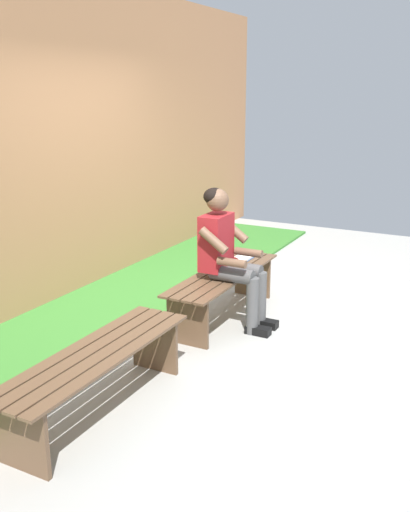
% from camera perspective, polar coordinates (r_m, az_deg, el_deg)
% --- Properties ---
extents(ground_plane, '(10.00, 7.00, 0.04)m').
position_cam_1_polar(ground_plane, '(4.35, 8.42, -12.72)').
color(ground_plane, '#9E9E99').
extents(grass_strip, '(9.00, 2.25, 0.03)m').
position_cam_1_polar(grass_strip, '(5.56, -16.64, -6.22)').
color(grass_strip, '#387A2D').
rests_on(grass_strip, ground).
extents(brick_wall, '(9.50, 0.24, 3.15)m').
position_cam_1_polar(brick_wall, '(5.73, -17.13, 10.51)').
color(brick_wall, '#B27A51').
rests_on(brick_wall, ground).
extents(bench_near, '(1.61, 0.43, 0.44)m').
position_cam_1_polar(bench_near, '(5.35, 1.85, -2.77)').
color(bench_near, brown).
rests_on(bench_near, ground).
extents(bench_far, '(1.62, 0.43, 0.44)m').
position_cam_1_polar(bench_far, '(3.88, -10.59, -10.68)').
color(bench_far, brown).
rests_on(bench_far, ground).
extents(person_seated, '(0.50, 0.69, 1.25)m').
position_cam_1_polar(person_seated, '(5.10, 2.31, 0.39)').
color(person_seated, maroon).
rests_on(person_seated, ground).
extents(apple, '(0.08, 0.08, 0.08)m').
position_cam_1_polar(apple, '(5.53, 2.96, -0.54)').
color(apple, red).
rests_on(apple, bench_near).
extents(book_open, '(0.41, 0.16, 0.02)m').
position_cam_1_polar(book_open, '(5.84, 4.10, 0.01)').
color(book_open, white).
rests_on(book_open, bench_near).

